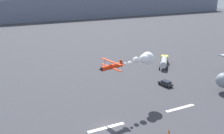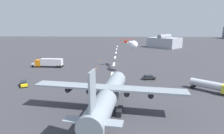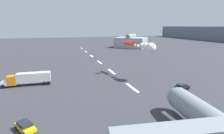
{
  "view_description": "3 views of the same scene",
  "coord_description": "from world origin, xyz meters",
  "px_view_note": "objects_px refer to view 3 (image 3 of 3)",
  "views": [
    {
      "loc": [
        -19.48,
        -41.41,
        27.69
      ],
      "look_at": [
        4.0,
        5.41,
        10.6
      ],
      "focal_mm": 41.73,
      "sensor_mm": 36.0,
      "label": 1
    },
    {
      "loc": [
        83.3,
        3.02,
        17.43
      ],
      "look_at": [
        19.22,
        0.0,
        2.95
      ],
      "focal_mm": 29.34,
      "sensor_mm": 36.0,
      "label": 2
    },
    {
      "loc": [
        62.18,
        -20.0,
        16.95
      ],
      "look_at": [
        6.94,
        -2.08,
        3.48
      ],
      "focal_mm": 28.38,
      "sensor_mm": 36.0,
      "label": 3
    }
  ],
  "objects_px": {
    "cargo_transport_plane": "(224,130)",
    "followme_car_yellow": "(25,126)",
    "airport_staff_sedan": "(182,86)",
    "semi_truck_orange": "(29,78)",
    "traffic_cone_far": "(100,80)",
    "stunt_biplane_red": "(145,47)",
    "traffic_cone_near": "(89,67)"
  },
  "relations": [
    {
      "from": "cargo_transport_plane",
      "to": "followme_car_yellow",
      "type": "xyz_separation_m",
      "value": [
        -13.93,
        -26.27,
        -2.6
      ]
    },
    {
      "from": "followme_car_yellow",
      "to": "airport_staff_sedan",
      "type": "relative_size",
      "value": 1.06
    },
    {
      "from": "semi_truck_orange",
      "to": "traffic_cone_far",
      "type": "height_order",
      "value": "semi_truck_orange"
    },
    {
      "from": "followme_car_yellow",
      "to": "airport_staff_sedan",
      "type": "distance_m",
      "value": 38.97
    },
    {
      "from": "stunt_biplane_red",
      "to": "traffic_cone_near",
      "type": "relative_size",
      "value": 20.87
    },
    {
      "from": "traffic_cone_near",
      "to": "traffic_cone_far",
      "type": "height_order",
      "value": "same"
    },
    {
      "from": "cargo_transport_plane",
      "to": "traffic_cone_far",
      "type": "height_order",
      "value": "cargo_transport_plane"
    },
    {
      "from": "airport_staff_sedan",
      "to": "traffic_cone_far",
      "type": "bearing_deg",
      "value": -126.22
    },
    {
      "from": "airport_staff_sedan",
      "to": "traffic_cone_far",
      "type": "relative_size",
      "value": 5.79
    },
    {
      "from": "airport_staff_sedan",
      "to": "traffic_cone_near",
      "type": "xyz_separation_m",
      "value": [
        -32.27,
        -19.72,
        -0.44
      ]
    },
    {
      "from": "traffic_cone_near",
      "to": "traffic_cone_far",
      "type": "distance_m",
      "value": 17.95
    },
    {
      "from": "cargo_transport_plane",
      "to": "airport_staff_sedan",
      "type": "height_order",
      "value": "cargo_transport_plane"
    },
    {
      "from": "stunt_biplane_red",
      "to": "traffic_cone_near",
      "type": "distance_m",
      "value": 26.86
    },
    {
      "from": "traffic_cone_near",
      "to": "airport_staff_sedan",
      "type": "bearing_deg",
      "value": 31.43
    },
    {
      "from": "stunt_biplane_red",
      "to": "semi_truck_orange",
      "type": "distance_m",
      "value": 36.4
    },
    {
      "from": "followme_car_yellow",
      "to": "traffic_cone_far",
      "type": "distance_m",
      "value": 29.35
    },
    {
      "from": "stunt_biplane_red",
      "to": "airport_staff_sedan",
      "type": "relative_size",
      "value": 3.6
    },
    {
      "from": "stunt_biplane_red",
      "to": "traffic_cone_far",
      "type": "relative_size",
      "value": 20.87
    },
    {
      "from": "followme_car_yellow",
      "to": "stunt_biplane_red",
      "type": "bearing_deg",
      "value": 122.1
    },
    {
      "from": "followme_car_yellow",
      "to": "cargo_transport_plane",
      "type": "bearing_deg",
      "value": 62.07
    },
    {
      "from": "traffic_cone_near",
      "to": "traffic_cone_far",
      "type": "relative_size",
      "value": 1.0
    },
    {
      "from": "stunt_biplane_red",
      "to": "followme_car_yellow",
      "type": "xyz_separation_m",
      "value": [
        20.55,
        -32.75,
        -9.83
      ]
    },
    {
      "from": "traffic_cone_near",
      "to": "semi_truck_orange",
      "type": "bearing_deg",
      "value": -52.98
    },
    {
      "from": "cargo_transport_plane",
      "to": "followme_car_yellow",
      "type": "bearing_deg",
      "value": -117.93
    },
    {
      "from": "cargo_transport_plane",
      "to": "traffic_cone_near",
      "type": "xyz_separation_m",
      "value": [
        -54.68,
        -7.96,
        -3.04
      ]
    },
    {
      "from": "cargo_transport_plane",
      "to": "traffic_cone_near",
      "type": "relative_size",
      "value": 41.76
    },
    {
      "from": "followme_car_yellow",
      "to": "airport_staff_sedan",
      "type": "height_order",
      "value": "same"
    },
    {
      "from": "airport_staff_sedan",
      "to": "cargo_transport_plane",
      "type": "bearing_deg",
      "value": -27.7
    },
    {
      "from": "cargo_transport_plane",
      "to": "airport_staff_sedan",
      "type": "distance_m",
      "value": 25.44
    },
    {
      "from": "semi_truck_orange",
      "to": "traffic_cone_near",
      "type": "distance_m",
      "value": 25.91
    },
    {
      "from": "traffic_cone_near",
      "to": "followme_car_yellow",
      "type": "bearing_deg",
      "value": -24.2
    },
    {
      "from": "airport_staff_sedan",
      "to": "traffic_cone_near",
      "type": "distance_m",
      "value": 37.82
    }
  ]
}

